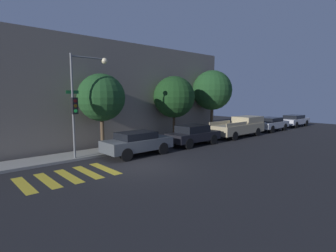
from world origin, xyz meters
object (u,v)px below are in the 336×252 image
object	(u,v)px
sedan_middle	(193,134)
sedan_tail_of_row	(294,120)
pickup_truck	(240,126)
traffic_light_pole	(81,94)
sedan_far_end	(271,124)
tree_near_corner	(101,98)
sedan_near_corner	(137,143)
tree_midblock	(174,97)
tree_far_end	(212,90)

from	to	relation	value
sedan_middle	sedan_tail_of_row	world-z (taller)	sedan_middle
pickup_truck	traffic_light_pole	bearing A→B (deg)	174.74
sedan_middle	pickup_truck	world-z (taller)	pickup_truck
traffic_light_pole	pickup_truck	xyz separation A→B (m)	(13.83, -1.27, -2.80)
sedan_far_end	tree_near_corner	size ratio (longest dim) A/B	0.90
sedan_near_corner	sedan_tail_of_row	distance (m)	22.26
sedan_far_end	tree_midblock	bearing A→B (deg)	168.41
pickup_truck	sedan_tail_of_row	world-z (taller)	pickup_truck
sedan_far_end	tree_near_corner	world-z (taller)	tree_near_corner
pickup_truck	sedan_middle	bearing A→B (deg)	180.00
traffic_light_pole	tree_far_end	bearing A→B (deg)	4.73
pickup_truck	sedan_far_end	distance (m)	5.58
sedan_near_corner	tree_far_end	xyz separation A→B (m)	(9.95, 2.33, 3.29)
sedan_near_corner	tree_far_end	world-z (taller)	tree_far_end
traffic_light_pole	sedan_middle	bearing A→B (deg)	-9.29
traffic_light_pole	tree_near_corner	distance (m)	2.07
sedan_middle	sedan_tail_of_row	bearing A→B (deg)	0.00
sedan_middle	tree_far_end	world-z (taller)	tree_far_end
sedan_near_corner	sedan_middle	size ratio (longest dim) A/B	1.01
sedan_tail_of_row	tree_near_corner	xyz separation A→B (m)	(-23.33, 2.33, 2.72)
tree_midblock	tree_far_end	size ratio (longest dim) A/B	0.87
tree_near_corner	sedan_far_end	bearing A→B (deg)	-7.53
sedan_middle	tree_near_corner	distance (m)	6.98
sedan_middle	sedan_far_end	bearing A→B (deg)	0.00
sedan_tail_of_row	tree_far_end	xyz separation A→B (m)	(-12.31, 2.33, 3.33)
sedan_near_corner	traffic_light_pole	bearing A→B (deg)	155.84
sedan_tail_of_row	traffic_light_pole	bearing A→B (deg)	177.10
tree_far_end	sedan_middle	bearing A→B (deg)	-155.03
traffic_light_pole	pickup_truck	bearing A→B (deg)	-5.26
pickup_truck	tree_near_corner	bearing A→B (deg)	169.07
sedan_tail_of_row	tree_far_end	distance (m)	12.96
sedan_middle	sedan_far_end	size ratio (longest dim) A/B	0.94
sedan_tail_of_row	tree_far_end	size ratio (longest dim) A/B	0.78
sedan_middle	sedan_tail_of_row	distance (m)	17.31
sedan_near_corner	tree_midblock	size ratio (longest dim) A/B	0.83
traffic_light_pole	tree_near_corner	size ratio (longest dim) A/B	1.18
sedan_near_corner	pickup_truck	distance (m)	11.00
sedan_near_corner	pickup_truck	xyz separation A→B (m)	(11.00, 0.00, 0.11)
sedan_middle	traffic_light_pole	bearing A→B (deg)	170.71
tree_midblock	sedan_far_end	bearing A→B (deg)	-11.59
tree_midblock	sedan_near_corner	bearing A→B (deg)	-155.91
traffic_light_pole	sedan_tail_of_row	distance (m)	25.30
sedan_far_end	sedan_tail_of_row	distance (m)	5.69
sedan_near_corner	tree_midblock	distance (m)	6.31
pickup_truck	tree_far_end	xyz separation A→B (m)	(-1.05, 2.33, 3.18)
pickup_truck	sedan_far_end	xyz separation A→B (m)	(5.58, 0.00, -0.14)
traffic_light_pole	tree_near_corner	xyz separation A→B (m)	(1.77, 1.06, -0.22)
traffic_light_pole	tree_midblock	world-z (taller)	traffic_light_pole
sedan_near_corner	sedan_far_end	distance (m)	16.57
traffic_light_pole	sedan_near_corner	bearing A→B (deg)	-24.16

